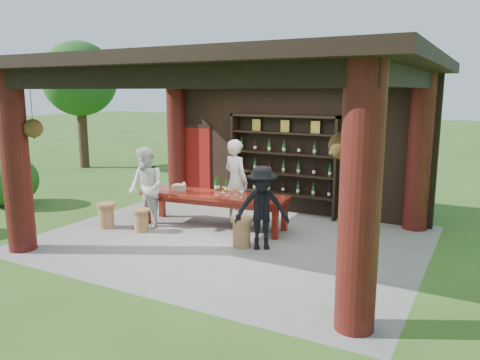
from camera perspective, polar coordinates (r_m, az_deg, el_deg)
The scene contains 15 objects.
ground at distance 9.52m, azimuth -1.16°, elevation -7.21°, with size 90.00×90.00×0.00m, color #2D5119.
pavilion at distance 9.47m, azimuth 0.01°, elevation 5.87°, with size 7.50×6.00×3.60m.
wine_shelf at distance 11.35m, azimuth 5.33°, elevation 1.92°, with size 2.72×0.41×2.40m.
tasting_table at distance 10.21m, azimuth -3.22°, elevation -2.30°, with size 3.34×1.19×0.75m.
stool_near_left at distance 10.17m, azimuth -11.93°, elevation -4.75°, with size 0.37×0.37×0.49m.
stool_near_right at distance 9.00m, azimuth 0.19°, elevation -6.26°, with size 0.44×0.44×0.57m.
stool_far_left at distance 10.65m, azimuth -15.98°, elevation -4.08°, with size 0.41×0.41×0.54m.
host at distance 10.50m, azimuth -0.50°, elevation -0.16°, with size 0.69×0.45×1.89m, color beige.
guest_woman at distance 10.34m, azimuth -11.39°, elevation -0.91°, with size 0.86×0.67×1.77m, color silver.
guest_man at distance 8.77m, azimuth 2.69°, elevation -3.41°, with size 1.03×0.59×1.59m, color black.
table_bottles at distance 10.44m, azimuth -2.44°, elevation -0.47°, with size 0.34×0.11×0.31m.
table_glasses at distance 10.05m, azimuth -0.90°, elevation -1.38°, with size 2.10×0.34×0.15m.
napkin_basket at distance 10.54m, azimuth -7.42°, elevation -0.91°, with size 0.26×0.18×0.14m, color #BF6672.
shrubs at distance 9.31m, azimuth 10.04°, elevation -4.33°, with size 14.50×7.99×1.36m.
trees at distance 9.64m, azimuth 20.56°, elevation 12.64°, with size 22.51×10.21×4.80m.
Camera 1 is at (4.48, -7.87, 2.95)m, focal length 35.00 mm.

